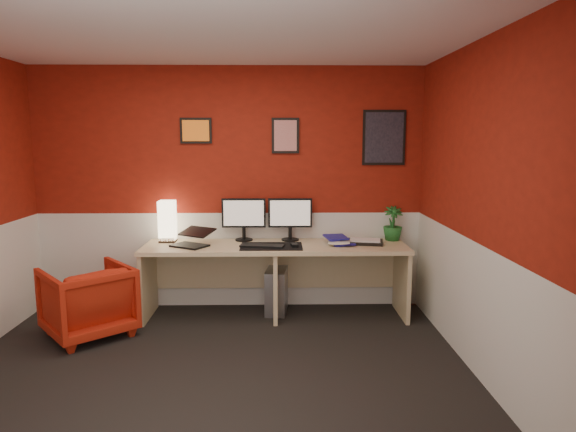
# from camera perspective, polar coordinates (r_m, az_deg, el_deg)

# --- Properties ---
(ground) EXTENTS (4.00, 3.50, 0.01)m
(ground) POSITION_cam_1_polar(r_m,az_deg,el_deg) (3.94, -8.84, -18.07)
(ground) COLOR black
(ground) RESTS_ON ground
(ceiling) EXTENTS (4.00, 3.50, 0.01)m
(ceiling) POSITION_cam_1_polar(r_m,az_deg,el_deg) (3.60, -9.84, 20.29)
(ceiling) COLOR white
(ceiling) RESTS_ON ground
(wall_back) EXTENTS (4.00, 0.01, 2.50)m
(wall_back) POSITION_cam_1_polar(r_m,az_deg,el_deg) (5.29, -6.64, 3.03)
(wall_back) COLOR maroon
(wall_back) RESTS_ON ground
(wall_front) EXTENTS (4.00, 0.01, 2.50)m
(wall_front) POSITION_cam_1_polar(r_m,az_deg,el_deg) (1.88, -16.88, -7.81)
(wall_front) COLOR maroon
(wall_front) RESTS_ON ground
(wall_right) EXTENTS (0.01, 3.50, 2.50)m
(wall_right) POSITION_cam_1_polar(r_m,az_deg,el_deg) (3.83, 21.84, 0.27)
(wall_right) COLOR maroon
(wall_right) RESTS_ON ground
(wainscot_back) EXTENTS (4.00, 0.01, 1.00)m
(wainscot_back) POSITION_cam_1_polar(r_m,az_deg,el_deg) (5.41, -6.51, -4.91)
(wainscot_back) COLOR silver
(wainscot_back) RESTS_ON ground
(wainscot_right) EXTENTS (0.01, 3.50, 1.00)m
(wainscot_right) POSITION_cam_1_polar(r_m,az_deg,el_deg) (4.00, 21.15, -10.43)
(wainscot_right) COLOR silver
(wainscot_right) RESTS_ON ground
(desk) EXTENTS (2.60, 0.65, 0.73)m
(desk) POSITION_cam_1_polar(r_m,az_deg,el_deg) (5.09, -1.41, -7.30)
(desk) COLOR #CCB783
(desk) RESTS_ON ground
(shoji_lamp) EXTENTS (0.16, 0.16, 0.40)m
(shoji_lamp) POSITION_cam_1_polar(r_m,az_deg,el_deg) (5.27, -13.46, -0.69)
(shoji_lamp) COLOR #FFE5B2
(shoji_lamp) RESTS_ON desk
(laptop) EXTENTS (0.40, 0.37, 0.22)m
(laptop) POSITION_cam_1_polar(r_m,az_deg,el_deg) (4.99, -11.08, -2.17)
(laptop) COLOR black
(laptop) RESTS_ON desk
(monitor_left) EXTENTS (0.45, 0.06, 0.58)m
(monitor_left) POSITION_cam_1_polar(r_m,az_deg,el_deg) (5.18, -5.03, 0.38)
(monitor_left) COLOR black
(monitor_left) RESTS_ON desk
(monitor_right) EXTENTS (0.45, 0.06, 0.58)m
(monitor_right) POSITION_cam_1_polar(r_m,az_deg,el_deg) (5.17, 0.25, 0.39)
(monitor_right) COLOR black
(monitor_right) RESTS_ON desk
(desk_mat) EXTENTS (0.60, 0.38, 0.01)m
(desk_mat) POSITION_cam_1_polar(r_m,az_deg,el_deg) (4.92, -1.89, -3.44)
(desk_mat) COLOR black
(desk_mat) RESTS_ON desk
(keyboard) EXTENTS (0.44, 0.22, 0.02)m
(keyboard) POSITION_cam_1_polar(r_m,az_deg,el_deg) (4.90, -2.95, -3.36)
(keyboard) COLOR black
(keyboard) RESTS_ON desk_mat
(mouse) EXTENTS (0.08, 0.11, 0.03)m
(mouse) POSITION_cam_1_polar(r_m,az_deg,el_deg) (4.89, 0.72, -3.29)
(mouse) COLOR black
(mouse) RESTS_ON desk_mat
(book_bottom) EXTENTS (0.25, 0.31, 0.03)m
(book_bottom) POSITION_cam_1_polar(r_m,az_deg,el_deg) (5.04, 4.90, -3.05)
(book_bottom) COLOR navy
(book_bottom) RESTS_ON desk
(book_middle) EXTENTS (0.23, 0.30, 0.02)m
(book_middle) POSITION_cam_1_polar(r_m,az_deg,el_deg) (5.02, 4.54, -2.80)
(book_middle) COLOR silver
(book_middle) RESTS_ON book_bottom
(book_top) EXTENTS (0.24, 0.30, 0.03)m
(book_top) POSITION_cam_1_polar(r_m,az_deg,el_deg) (5.04, 4.28, -2.48)
(book_top) COLOR navy
(book_top) RESTS_ON book_middle
(zen_tray) EXTENTS (0.39, 0.31, 0.03)m
(zen_tray) POSITION_cam_1_polar(r_m,az_deg,el_deg) (5.12, 8.68, -2.92)
(zen_tray) COLOR black
(zen_tray) RESTS_ON desk
(potted_plant) EXTENTS (0.20, 0.20, 0.35)m
(potted_plant) POSITION_cam_1_polar(r_m,az_deg,el_deg) (5.31, 11.75, -0.83)
(potted_plant) COLOR #19591E
(potted_plant) RESTS_ON desk
(pc_tower) EXTENTS (0.25, 0.47, 0.45)m
(pc_tower) POSITION_cam_1_polar(r_m,az_deg,el_deg) (5.27, -1.28, -8.33)
(pc_tower) COLOR #99999E
(pc_tower) RESTS_ON ground
(armchair) EXTENTS (0.99, 0.99, 0.65)m
(armchair) POSITION_cam_1_polar(r_m,az_deg,el_deg) (4.95, -21.66, -8.90)
(armchair) COLOR #B3210D
(armchair) RESTS_ON ground
(art_left) EXTENTS (0.32, 0.02, 0.26)m
(art_left) POSITION_cam_1_polar(r_m,az_deg,el_deg) (5.29, -10.36, 9.46)
(art_left) COLOR orange
(art_left) RESTS_ON wall_back
(art_center) EXTENTS (0.28, 0.02, 0.36)m
(art_center) POSITION_cam_1_polar(r_m,az_deg,el_deg) (5.22, -0.30, 9.06)
(art_center) COLOR red
(art_center) RESTS_ON wall_back
(art_right) EXTENTS (0.44, 0.02, 0.56)m
(art_right) POSITION_cam_1_polar(r_m,az_deg,el_deg) (5.33, 10.79, 8.69)
(art_right) COLOR black
(art_right) RESTS_ON wall_back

